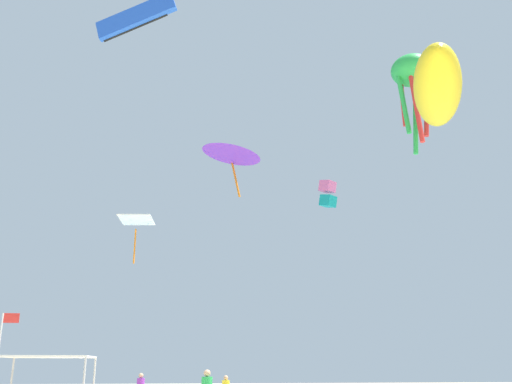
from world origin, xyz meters
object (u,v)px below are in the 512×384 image
at_px(kite_box_pink, 328,194).
at_px(kite_parafoil_blue, 136,17).
at_px(banner_flag, 0,357).
at_px(kite_delta_purple, 232,150).
at_px(kite_diamond_white, 136,222).
at_px(kite_inflatable_yellow, 437,88).
at_px(canopy_tent, 48,360).
at_px(kite_octopus_green, 413,75).

bearing_deg(kite_box_pink, kite_parafoil_blue, -171.08).
height_order(banner_flag, kite_parafoil_blue, kite_parafoil_blue).
bearing_deg(banner_flag, kite_delta_purple, 61.93).
bearing_deg(kite_parafoil_blue, kite_diamond_white, -74.22).
bearing_deg(kite_parafoil_blue, banner_flag, 78.30).
distance_m(kite_delta_purple, kite_inflatable_yellow, 18.94).
relative_size(banner_flag, kite_box_pink, 1.60).
height_order(banner_flag, kite_inflatable_yellow, kite_inflatable_yellow).
height_order(canopy_tent, kite_diamond_white, kite_diamond_white).
xyz_separation_m(canopy_tent, kite_delta_purple, (8.37, 19.84, 16.09)).
height_order(kite_diamond_white, kite_delta_purple, kite_delta_purple).
bearing_deg(kite_inflatable_yellow, kite_octopus_green, 7.21).
height_order(canopy_tent, kite_box_pink, kite_box_pink).
bearing_deg(canopy_tent, kite_inflatable_yellow, 11.00).
distance_m(canopy_tent, kite_diamond_white, 16.44).
relative_size(kite_box_pink, kite_parafoil_blue, 0.52).
height_order(kite_octopus_green, kite_box_pink, kite_octopus_green).
relative_size(banner_flag, kite_parafoil_blue, 0.84).
height_order(kite_octopus_green, kite_parafoil_blue, kite_octopus_green).
relative_size(canopy_tent, kite_octopus_green, 0.43).
distance_m(canopy_tent, kite_delta_purple, 26.88).
distance_m(kite_diamond_white, kite_inflatable_yellow, 19.61).
bearing_deg(canopy_tent, kite_box_pink, 53.71).
xyz_separation_m(kite_diamond_white, kite_parafoil_blue, (-0.23, -7.28, 10.08)).
relative_size(canopy_tent, kite_delta_purple, 0.53).
distance_m(banner_flag, kite_parafoil_blue, 19.73).
relative_size(canopy_tent, kite_inflatable_yellow, 0.34).
height_order(kite_delta_purple, kite_box_pink, kite_delta_purple).
xyz_separation_m(kite_octopus_green, kite_diamond_white, (-18.52, 1.91, -10.84)).
bearing_deg(kite_box_pink, kite_diamond_white, 173.03).
height_order(banner_flag, kite_delta_purple, kite_delta_purple).
xyz_separation_m(kite_diamond_white, kite_delta_purple, (6.63, 5.90, 7.57)).
bearing_deg(kite_octopus_green, canopy_tent, -97.81).
distance_m(kite_diamond_white, kite_parafoil_blue, 12.43).
bearing_deg(kite_diamond_white, kite_octopus_green, -178.07).
height_order(kite_box_pink, kite_inflatable_yellow, kite_inflatable_yellow).
relative_size(canopy_tent, banner_flag, 0.78).
relative_size(kite_diamond_white, kite_parafoil_blue, 0.63).
xyz_separation_m(banner_flag, kite_octopus_green, (22.08, 11.31, 19.28)).
bearing_deg(kite_box_pink, kite_delta_purple, 162.44).
xyz_separation_m(banner_flag, kite_inflatable_yellow, (19.27, 2.67, 13.57)).
bearing_deg(kite_inflatable_yellow, banner_flag, 123.07).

